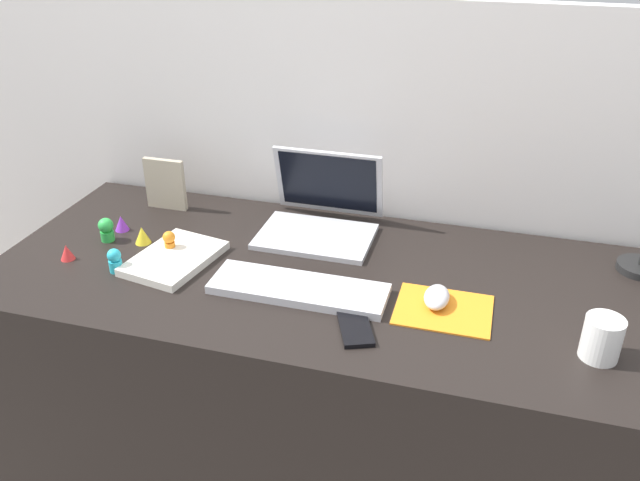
{
  "coord_description": "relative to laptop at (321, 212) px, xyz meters",
  "views": [
    {
      "loc": [
        0.33,
        -1.31,
        1.56
      ],
      "look_at": [
        -0.04,
        0.0,
        0.83
      ],
      "focal_mm": 36.76,
      "sensor_mm": 36.0,
      "label": 1
    }
  ],
  "objects": [
    {
      "name": "back_wall",
      "position": [
        0.1,
        0.17,
        -0.13
      ],
      "size": [
        2.89,
        0.05,
        1.33
      ],
      "primitive_type": "cube",
      "color": "silver",
      "rests_on": "ground_plane"
    },
    {
      "name": "desk",
      "position": [
        0.1,
        -0.22,
        -0.42
      ],
      "size": [
        1.69,
        0.7,
        0.74
      ],
      "primitive_type": "cube",
      "color": "black",
      "rests_on": "ground_plane"
    },
    {
      "name": "laptop",
      "position": [
        0.0,
        0.0,
        0.0
      ],
      "size": [
        0.3,
        0.27,
        0.21
      ],
      "color": "silver",
      "rests_on": "desk"
    },
    {
      "name": "keyboard",
      "position": [
        0.04,
        -0.32,
        -0.04
      ],
      "size": [
        0.41,
        0.13,
        0.02
      ],
      "primitive_type": "cube",
      "color": "silver",
      "rests_on": "desk"
    },
    {
      "name": "mousepad",
      "position": [
        0.37,
        -0.3,
        -0.05
      ],
      "size": [
        0.21,
        0.17,
        0.0
      ],
      "primitive_type": "cube",
      "color": "orange",
      "rests_on": "desk"
    },
    {
      "name": "mouse",
      "position": [
        0.35,
        -0.28,
        -0.03
      ],
      "size": [
        0.06,
        0.1,
        0.03
      ],
      "primitive_type": "ellipsoid",
      "color": "silver",
      "rests_on": "mousepad"
    },
    {
      "name": "cell_phone",
      "position": [
        0.19,
        -0.43,
        -0.05
      ],
      "size": [
        0.11,
        0.14,
        0.01
      ],
      "primitive_type": "cube",
      "rotation": [
        0.0,
        0.0,
        0.39
      ],
      "color": "black",
      "rests_on": "desk"
    },
    {
      "name": "notebook_pad",
      "position": [
        -0.3,
        -0.27,
        -0.04
      ],
      "size": [
        0.21,
        0.27,
        0.02
      ],
      "primitive_type": "cube",
      "rotation": [
        0.0,
        0.0,
        -0.18
      ],
      "color": "silver",
      "rests_on": "desk"
    },
    {
      "name": "picture_frame",
      "position": [
        -0.47,
        0.01,
        0.02
      ],
      "size": [
        0.12,
        0.02,
        0.15
      ],
      "primitive_type": "cube",
      "color": "#B2A58C",
      "rests_on": "desk"
    },
    {
      "name": "coffee_mug",
      "position": [
        0.68,
        -0.38,
        -0.01
      ],
      "size": [
        0.08,
        0.08,
        0.09
      ],
      "primitive_type": "cylinder",
      "color": "white",
      "rests_on": "desk"
    },
    {
      "name": "toy_figurine_red",
      "position": [
        -0.57,
        -0.33,
        -0.03
      ],
      "size": [
        0.04,
        0.04,
        0.04
      ],
      "primitive_type": "cone",
      "color": "red",
      "rests_on": "desk"
    },
    {
      "name": "toy_figurine_orange",
      "position": [
        -0.33,
        -0.24,
        -0.02
      ],
      "size": [
        0.03,
        0.03,
        0.06
      ],
      "color": "orange",
      "rests_on": "desk"
    },
    {
      "name": "toy_figurine_cyan",
      "position": [
        -0.42,
        -0.35,
        -0.02
      ],
      "size": [
        0.03,
        0.03,
        0.06
      ],
      "color": "#28B7CC",
      "rests_on": "desk"
    },
    {
      "name": "toy_figurine_purple",
      "position": [
        -0.52,
        -0.15,
        -0.03
      ],
      "size": [
        0.04,
        0.04,
        0.04
      ],
      "primitive_type": "cone",
      "color": "purple",
      "rests_on": "desk"
    },
    {
      "name": "toy_figurine_green",
      "position": [
        -0.53,
        -0.22,
        -0.02
      ],
      "size": [
        0.04,
        0.04,
        0.06
      ],
      "color": "green",
      "rests_on": "desk"
    },
    {
      "name": "toy_figurine_yellow",
      "position": [
        -0.43,
        -0.2,
        -0.03
      ],
      "size": [
        0.04,
        0.04,
        0.05
      ],
      "primitive_type": "cone",
      "color": "yellow",
      "rests_on": "desk"
    }
  ]
}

